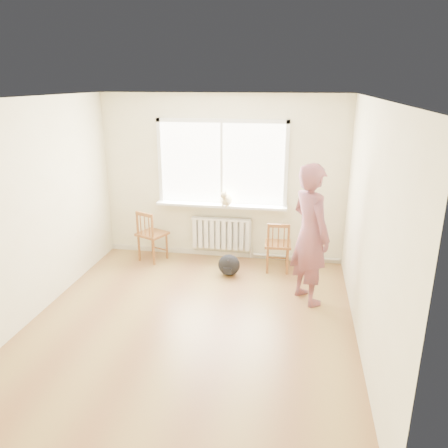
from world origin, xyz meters
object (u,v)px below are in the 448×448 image
at_px(chair_right, 278,247).
at_px(backpack, 229,265).
at_px(cat, 226,199).
at_px(chair_left, 150,236).
at_px(person, 310,235).

xyz_separation_m(chair_right, backpack, (-0.73, -0.28, -0.24)).
distance_m(chair_right, cat, 1.12).
xyz_separation_m(chair_left, backpack, (1.37, -0.35, -0.27)).
bearing_deg(chair_left, backpack, -170.75).
bearing_deg(chair_left, person, -176.87).
bearing_deg(chair_left, cat, -146.23).
relative_size(chair_right, cat, 1.94).
height_order(chair_right, backpack, chair_right).
xyz_separation_m(chair_right, cat, (-0.86, 0.29, 0.65)).
bearing_deg(cat, backpack, -65.01).
relative_size(chair_right, person, 0.43).
bearing_deg(backpack, chair_right, 21.42).
distance_m(chair_left, person, 2.77).
relative_size(person, cat, 4.51).
xyz_separation_m(person, cat, (-1.32, 1.17, 0.11)).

